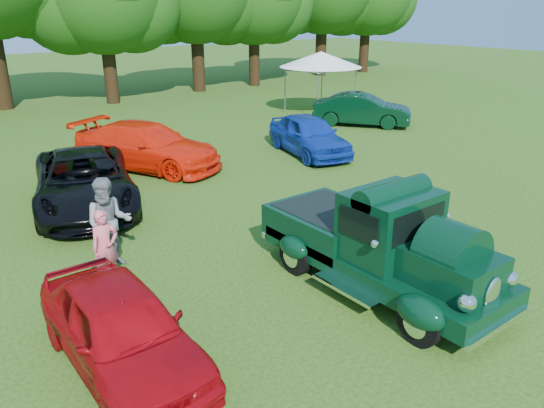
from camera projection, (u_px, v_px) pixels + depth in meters
ground at (304, 302)px, 9.91m from camera, size 120.00×120.00×0.00m
hero_pickup at (379, 245)px, 10.19m from camera, size 2.41×5.18×2.02m
red_convertible at (121, 328)px, 7.94m from camera, size 1.62×3.95×1.34m
back_car_black at (84, 181)px, 14.32m from camera, size 3.93×5.88×1.50m
back_car_orange at (147, 146)px, 17.77m from camera, size 4.29×5.63×1.52m
back_car_blue at (309, 135)px, 19.46m from camera, size 2.73×4.55×1.45m
back_car_green at (362, 110)px, 24.15m from camera, size 3.81×4.42×1.44m
spectator_pink at (105, 247)px, 10.38m from camera, size 0.57×0.39×1.52m
spectator_grey at (109, 223)px, 10.97m from camera, size 1.16×1.05×1.95m
canopy_tent at (321, 60)px, 26.14m from camera, size 4.15×4.15×3.05m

